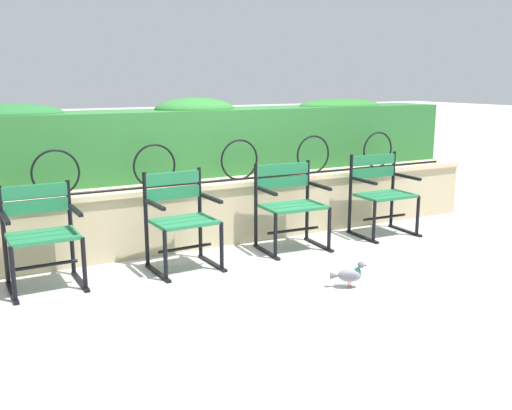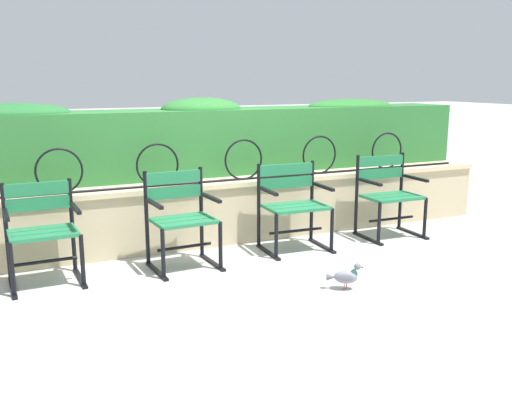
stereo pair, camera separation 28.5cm
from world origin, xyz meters
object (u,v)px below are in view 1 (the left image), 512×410
(park_chair_centre_right, at_px, (290,203))
(park_chair_centre_left, at_px, (181,217))
(park_chair_leftmost, at_px, (41,232))
(pigeon_near_chairs, at_px, (349,274))
(park_chair_rightmost, at_px, (381,192))

(park_chair_centre_right, bearing_deg, park_chair_centre_left, -176.57)
(park_chair_leftmost, bearing_deg, park_chair_centre_left, -3.74)
(park_chair_leftmost, height_order, park_chair_centre_left, park_chair_centre_left)
(park_chair_centre_left, bearing_deg, pigeon_near_chairs, -48.11)
(park_chair_centre_left, height_order, park_chair_centre_right, park_chair_centre_left)
(park_chair_centre_right, height_order, park_chair_rightmost, park_chair_rightmost)
(park_chair_rightmost, bearing_deg, pigeon_near_chairs, -137.76)
(park_chair_leftmost, distance_m, park_chair_rightmost, 3.51)
(park_chair_centre_left, relative_size, park_chair_rightmost, 1.00)
(park_chair_rightmost, height_order, pigeon_near_chairs, park_chair_rightmost)
(park_chair_rightmost, distance_m, pigeon_near_chairs, 1.83)
(park_chair_centre_left, bearing_deg, park_chair_leftmost, 176.26)
(park_chair_leftmost, distance_m, pigeon_near_chairs, 2.51)
(pigeon_near_chairs, bearing_deg, park_chair_leftmost, 151.04)
(park_chair_leftmost, bearing_deg, park_chair_centre_right, -0.14)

